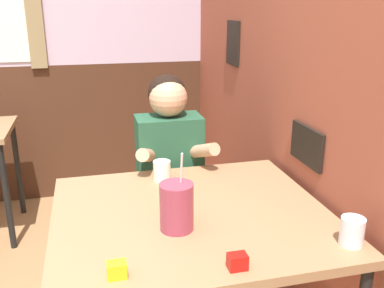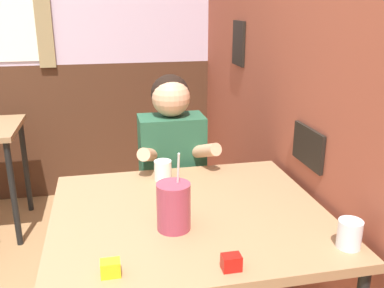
# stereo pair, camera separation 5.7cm
# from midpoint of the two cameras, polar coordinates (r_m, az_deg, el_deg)

# --- Properties ---
(brick_wall_right) EXTENTS (0.08, 4.41, 2.70)m
(brick_wall_right) POSITION_cam_midpoint_polar(r_m,az_deg,el_deg) (2.48, 8.57, 13.30)
(brick_wall_right) COLOR #9E4C38
(brick_wall_right) RESTS_ON ground_plane
(back_wall) EXTENTS (5.57, 0.09, 2.70)m
(back_wall) POSITION_cam_midpoint_polar(r_m,az_deg,el_deg) (3.55, -20.93, 13.88)
(back_wall) COLOR silver
(back_wall) RESTS_ON ground_plane
(main_table) EXTENTS (1.08, 0.96, 0.77)m
(main_table) POSITION_cam_midpoint_polar(r_m,az_deg,el_deg) (1.74, -1.04, -10.81)
(main_table) COLOR #93704C
(main_table) RESTS_ON ground_plane
(person_seated) EXTENTS (0.42, 0.40, 1.21)m
(person_seated) POSITION_cam_midpoint_polar(r_m,az_deg,el_deg) (2.33, -3.69, -5.08)
(person_seated) COLOR #235138
(person_seated) RESTS_ON ground_plane
(cocktail_pitcher) EXTENTS (0.12, 0.12, 0.30)m
(cocktail_pitcher) POSITION_cam_midpoint_polar(r_m,az_deg,el_deg) (1.56, -3.12, -8.35)
(cocktail_pitcher) COLOR #99384C
(cocktail_pitcher) RESTS_ON main_table
(glass_near_pitcher) EXTENTS (0.08, 0.08, 0.10)m
(glass_near_pitcher) POSITION_cam_midpoint_polar(r_m,az_deg,el_deg) (1.57, 19.58, -10.93)
(glass_near_pitcher) COLOR silver
(glass_near_pitcher) RESTS_ON main_table
(glass_center) EXTENTS (0.08, 0.08, 0.09)m
(glass_center) POSITION_cam_midpoint_polar(r_m,az_deg,el_deg) (2.00, -4.85, -3.56)
(glass_center) COLOR silver
(glass_center) RESTS_ON main_table
(condiment_ketchup) EXTENTS (0.06, 0.04, 0.05)m
(condiment_ketchup) POSITION_cam_midpoint_polar(r_m,az_deg,el_deg) (1.37, 4.90, -15.43)
(condiment_ketchup) COLOR #B7140F
(condiment_ketchup) RESTS_ON main_table
(condiment_mustard) EXTENTS (0.06, 0.04, 0.05)m
(condiment_mustard) POSITION_cam_midpoint_polar(r_m,az_deg,el_deg) (1.36, -11.22, -16.14)
(condiment_mustard) COLOR yellow
(condiment_mustard) RESTS_ON main_table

